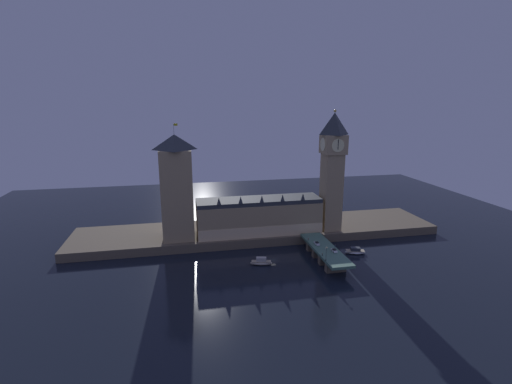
% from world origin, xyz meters
% --- Properties ---
extents(ground_plane, '(400.00, 400.00, 0.00)m').
position_xyz_m(ground_plane, '(0.00, 0.00, 0.00)').
color(ground_plane, black).
extents(embankment, '(220.00, 42.00, 5.00)m').
position_xyz_m(embankment, '(0.00, 39.00, 2.50)').
color(embankment, brown).
rests_on(embankment, ground_plane).
extents(parliament_hall, '(72.38, 19.03, 24.61)m').
position_xyz_m(parliament_hall, '(-1.37, 29.84, 15.25)').
color(parliament_hall, tan).
rests_on(parliament_hall, embankment).
extents(clock_tower, '(13.26, 13.37, 71.23)m').
position_xyz_m(clock_tower, '(41.95, 26.91, 42.62)').
color(clock_tower, tan).
rests_on(clock_tower, embankment).
extents(victoria_tower, '(17.38, 17.38, 64.57)m').
position_xyz_m(victoria_tower, '(-47.81, 30.02, 34.43)').
color(victoria_tower, tan).
rests_on(victoria_tower, embankment).
extents(bridge, '(11.80, 46.00, 6.61)m').
position_xyz_m(bridge, '(26.50, -5.00, 4.36)').
color(bridge, '#4C7560').
rests_on(bridge, ground_plane).
extents(car_northbound_lead, '(2.06, 4.59, 1.44)m').
position_xyz_m(car_northbound_lead, '(23.90, 0.43, 7.29)').
color(car_northbound_lead, silver).
rests_on(car_northbound_lead, bridge).
extents(car_southbound_lead, '(2.06, 4.44, 1.48)m').
position_xyz_m(car_southbound_lead, '(29.09, -10.50, 7.30)').
color(car_southbound_lead, silver).
rests_on(car_southbound_lead, bridge).
extents(pedestrian_near_rail, '(0.38, 0.38, 1.57)m').
position_xyz_m(pedestrian_near_rail, '(21.30, -14.07, 7.43)').
color(pedestrian_near_rail, black).
rests_on(pedestrian_near_rail, bridge).
extents(pedestrian_mid_walk, '(0.38, 0.38, 1.72)m').
position_xyz_m(pedestrian_mid_walk, '(31.69, -5.52, 7.52)').
color(pedestrian_mid_walk, black).
rests_on(pedestrian_mid_walk, bridge).
extents(pedestrian_far_rail, '(0.38, 0.38, 1.66)m').
position_xyz_m(pedestrian_far_rail, '(21.30, 6.78, 7.48)').
color(pedestrian_far_rail, black).
rests_on(pedestrian_far_rail, bridge).
extents(street_lamp_near, '(1.34, 0.60, 7.06)m').
position_xyz_m(street_lamp_near, '(20.90, -19.72, 11.02)').
color(street_lamp_near, '#2D3333').
rests_on(street_lamp_near, bridge).
extents(boat_upstream, '(11.66, 5.95, 4.11)m').
position_xyz_m(boat_upstream, '(-7.37, -4.34, 1.50)').
color(boat_upstream, '#B2A893').
rests_on(boat_upstream, ground_plane).
extents(boat_downstream, '(11.87, 7.20, 3.54)m').
position_xyz_m(boat_downstream, '(45.89, -0.46, 1.29)').
color(boat_downstream, white).
rests_on(boat_downstream, ground_plane).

